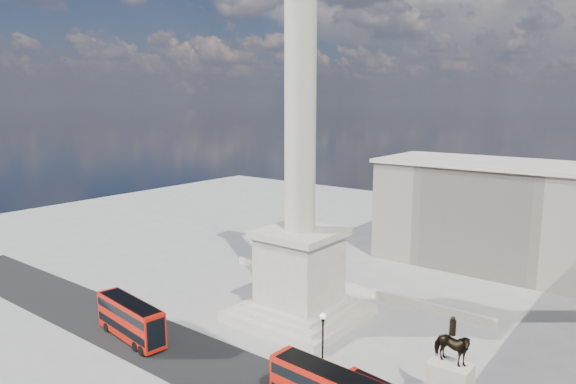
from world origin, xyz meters
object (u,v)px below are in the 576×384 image
at_px(nelsons_column, 300,212).
at_px(red_bus_a, 131,319).
at_px(victorian_lamp, 323,341).
at_px(equestrian_statue, 450,381).

xyz_separation_m(nelsons_column, red_bus_a, (-10.94, -16.16, -10.64)).
xyz_separation_m(red_bus_a, victorian_lamp, (21.37, 5.66, 1.67)).
bearing_deg(equestrian_statue, red_bus_a, -166.82).
distance_m(nelsons_column, victorian_lamp, 17.30).
bearing_deg(red_bus_a, equestrian_statue, 20.62).
xyz_separation_m(red_bus_a, equestrian_statue, (32.58, 7.63, 0.76)).
distance_m(red_bus_a, victorian_lamp, 22.17).
bearing_deg(nelsons_column, equestrian_statue, -21.52).
distance_m(nelsons_column, equestrian_statue, 25.27).
relative_size(red_bus_a, equestrian_statue, 1.26).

